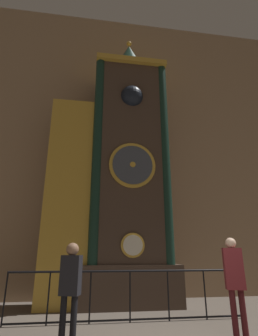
{
  "coord_description": "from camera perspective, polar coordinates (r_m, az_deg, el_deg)",
  "views": [
    {
      "loc": [
        -1.77,
        -3.47,
        1.49
      ],
      "look_at": [
        -0.45,
        5.15,
        4.35
      ],
      "focal_mm": 28.0,
      "sensor_mm": 36.0,
      "label": 1
    }
  ],
  "objects": [
    {
      "name": "visitor_far",
      "position": [
        5.72,
        21.98,
        -21.1
      ],
      "size": [
        0.39,
        0.32,
        1.79
      ],
      "rotation": [
        0.0,
        0.0,
        -0.33
      ],
      "color": "#461518",
      "rests_on": "ground_plane"
    },
    {
      "name": "railing_fence",
      "position": [
        6.8,
        0.23,
        -25.46
      ],
      "size": [
        5.59,
        0.05,
        1.12
      ],
      "color": "black",
      "rests_on": "ground_plane"
    },
    {
      "name": "visitor_near",
      "position": [
        5.13,
        -12.62,
        -23.01
      ],
      "size": [
        0.39,
        0.31,
        1.68
      ],
      "rotation": [
        0.0,
        0.0,
        -0.3
      ],
      "color": "black",
      "rests_on": "ground_plane"
    },
    {
      "name": "clock_tower",
      "position": [
        9.01,
        -3.03,
        -1.33
      ],
      "size": [
        4.2,
        1.84,
        9.88
      ],
      "color": "#423328",
      "rests_on": "ground_plane"
    },
    {
      "name": "cathedral_back_wall",
      "position": [
        11.12,
        0.82,
        6.25
      ],
      "size": [
        24.0,
        0.32,
        12.18
      ],
      "color": "#997A5B",
      "rests_on": "ground_plane"
    }
  ]
}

